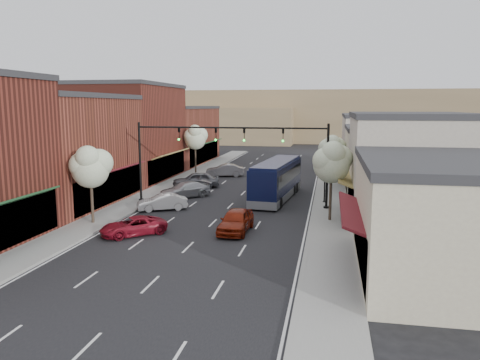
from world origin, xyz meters
The scene contains 29 objects.
ground centered at (0.00, 0.00, 0.00)m, with size 160.00×160.00×0.00m, color black.
sidewalk_left centered at (-8.40, 18.50, 0.07)m, with size 2.80×73.00×0.15m, color gray.
sidewalk_right centered at (8.40, 18.50, 0.07)m, with size 2.80×73.00×0.15m, color gray.
curb_left centered at (-7.00, 18.50, 0.07)m, with size 0.25×73.00×0.17m, color gray.
curb_right centered at (7.00, 18.50, 0.07)m, with size 0.25×73.00×0.17m, color gray.
bldg_left_midnear centered at (-14.23, 6.00, 4.66)m, with size 10.14×14.10×9.40m.
bldg_left_midfar centered at (-14.24, 20.00, 5.40)m, with size 10.14×14.10×10.90m.
bldg_left_far centered at (-14.22, 36.00, 4.16)m, with size 10.14×18.10×8.40m.
bldg_right_near centered at (13.69, -6.00, 2.92)m, with size 9.14×12.10×5.90m.
bldg_right_midnear centered at (13.72, 6.00, 3.91)m, with size 9.14×12.10×7.90m.
bldg_right_midfar centered at (13.70, 18.00, 3.17)m, with size 9.14×12.10×6.40m.
bldg_right_far centered at (13.71, 32.00, 3.66)m, with size 9.14×16.10×7.40m.
hill_far centered at (0.00, 90.00, 6.00)m, with size 120.00×30.00×12.00m, color #7A6647.
hill_near centered at (-25.00, 78.00, 4.00)m, with size 50.00×20.00×8.00m, color #7A6647.
signal_mast_right centered at (5.62, 8.00, 4.62)m, with size 8.22×0.46×7.00m.
signal_mast_left centered at (-5.62, 8.00, 4.62)m, with size 8.22×0.46×7.00m.
tree_right_near centered at (8.35, 3.94, 4.45)m, with size 2.85×2.65×5.95m.
tree_right_far centered at (8.35, 19.94, 3.99)m, with size 2.85×2.65×5.43m.
tree_left_near centered at (-8.25, -0.06, 4.22)m, with size 2.85×2.65×5.69m.
tree_left_far centered at (-8.25, 25.94, 4.60)m, with size 2.85×2.65×6.13m.
lamp_post_near centered at (7.80, 10.50, 3.01)m, with size 0.44×0.44×4.44m.
lamp_post_far centered at (7.80, 28.00, 3.01)m, with size 0.44×0.44×4.44m.
coach_bus centered at (3.51, 11.81, 1.82)m, with size 3.61×11.57×3.48m.
red_hatchback centered at (2.12, -0.06, 0.78)m, with size 1.84×4.57×1.56m, color maroon.
parked_car_a centered at (-4.33, -2.07, 0.60)m, with size 1.98×4.30×1.19m, color maroon.
parked_car_b centered at (-5.09, 5.38, 0.66)m, with size 1.40×4.01×1.32m, color silver.
parked_car_c centered at (-4.92, 10.84, 0.71)m, with size 1.99×4.89×1.42m, color #A4A5A9.
parked_car_d centered at (-5.37, 16.09, 0.82)m, with size 1.93×4.80×1.64m, color #57595F.
parked_car_e centered at (-4.20, 24.34, 0.75)m, with size 1.58×4.54×1.49m, color gray.
Camera 1 is at (8.19, -29.89, 8.35)m, focal length 35.00 mm.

